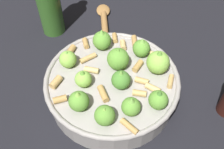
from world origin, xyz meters
TOP-DOWN VIEW (x-y plane):
  - ground_plane at (0.00, 0.00)m, footprint 2.40×2.40m
  - cooking_pan at (-0.00, -0.00)m, footprint 0.25×0.25m
  - wooden_spoon at (0.09, -0.18)m, footprint 0.12×0.21m

SIDE VIEW (x-z plane):
  - ground_plane at x=0.00m, z-range 0.00..0.00m
  - wooden_spoon at x=0.09m, z-range 0.00..0.02m
  - cooking_pan at x=0.00m, z-range -0.02..0.09m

